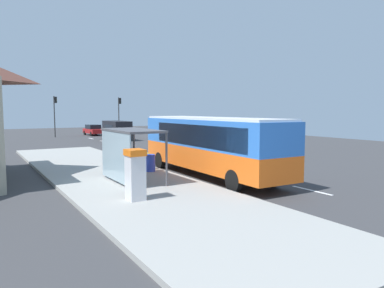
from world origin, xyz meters
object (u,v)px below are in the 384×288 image
object	(u,v)px
sedan_near	(93,130)
recycling_bin_yellow	(145,161)
bus	(209,143)
traffic_light_near_side	(119,110)
white_van	(117,129)
bus_shelter	(126,142)
recycling_bin_orange	(140,160)
recycling_bin_green	(136,159)
traffic_light_far_side	(55,110)
recycling_bin_blue	(150,163)
ticket_machine	(135,174)

from	to	relation	value
sedan_near	recycling_bin_yellow	xyz separation A→B (m)	(-6.50, -32.73, -0.14)
bus	traffic_light_near_side	distance (m)	34.39
recycling_bin_yellow	traffic_light_near_side	distance (m)	32.32
white_van	bus_shelter	world-z (taller)	bus_shelter
recycling_bin_yellow	recycling_bin_orange	world-z (taller)	same
recycling_bin_yellow	recycling_bin_green	size ratio (longest dim) A/B	1.00
bus	white_van	bearing A→B (deg)	81.29
sedan_near	bus_shelter	world-z (taller)	bus_shelter
recycling_bin_orange	recycling_bin_green	distance (m)	0.70
recycling_bin_green	traffic_light_far_side	world-z (taller)	traffic_light_far_side
bus	recycling_bin_orange	distance (m)	4.53
white_van	traffic_light_near_side	world-z (taller)	traffic_light_near_side
traffic_light_near_side	bus_shelter	xyz separation A→B (m)	(-11.91, -33.48, -1.47)
bus	traffic_light_far_side	distance (m)	34.45
sedan_near	recycling_bin_orange	world-z (taller)	sedan_near
traffic_light_far_side	sedan_near	bearing A→B (deg)	12.89
bus	bus_shelter	bearing A→B (deg)	178.79
bus	recycling_bin_orange	world-z (taller)	bus
recycling_bin_orange	traffic_light_near_side	xyz separation A→B (m)	(9.70, 29.99, 2.91)
recycling_bin_blue	recycling_bin_orange	size ratio (longest dim) A/B	1.00
ticket_machine	recycling_bin_orange	world-z (taller)	ticket_machine
sedan_near	bus_shelter	xyz separation A→B (m)	(-8.71, -35.52, 1.31)
recycling_bin_green	bus_shelter	distance (m)	4.95
recycling_bin_yellow	recycling_bin_orange	bearing A→B (deg)	90.00
recycling_bin_yellow	traffic_light_far_side	xyz separation A→B (m)	(1.09, 31.49, 2.94)
sedan_near	traffic_light_far_side	xyz separation A→B (m)	(-5.40, -1.24, 2.81)
ticket_machine	recycling_bin_green	world-z (taller)	ticket_machine
recycling_bin_blue	traffic_light_near_side	size ratio (longest dim) A/B	0.18
ticket_machine	recycling_bin_blue	distance (m)	6.46
sedan_near	ticket_machine	bearing A→B (deg)	-103.97
white_van	recycling_bin_yellow	world-z (taller)	white_van
bus	sedan_near	xyz separation A→B (m)	(4.01, 35.62, -1.05)
recycling_bin_orange	recycling_bin_blue	bearing A→B (deg)	-90.00
ticket_machine	traffic_light_far_side	distance (m)	38.10
traffic_light_far_side	white_van	bearing A→B (deg)	-59.08
bus	recycling_bin_yellow	world-z (taller)	bus
bus	recycling_bin_green	world-z (taller)	bus
recycling_bin_green	traffic_light_near_side	size ratio (longest dim) A/B	0.18
white_van	traffic_light_far_side	world-z (taller)	traffic_light_far_side
recycling_bin_yellow	traffic_light_far_side	distance (m)	31.65
bus_shelter	recycling_bin_green	bearing A→B (deg)	62.16
white_van	bus	bearing A→B (deg)	-98.71
sedan_near	recycling_bin_yellow	world-z (taller)	sedan_near
white_van	ticket_machine	world-z (taller)	white_van
ticket_machine	recycling_bin_yellow	world-z (taller)	ticket_machine
recycling_bin_yellow	traffic_light_far_side	bearing A→B (deg)	88.01
bus	ticket_machine	bearing A→B (deg)	-149.20
bus	ticket_machine	world-z (taller)	bus
bus	traffic_light_far_side	size ratio (longest dim) A/B	2.03
recycling_bin_yellow	bus_shelter	world-z (taller)	bus_shelter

